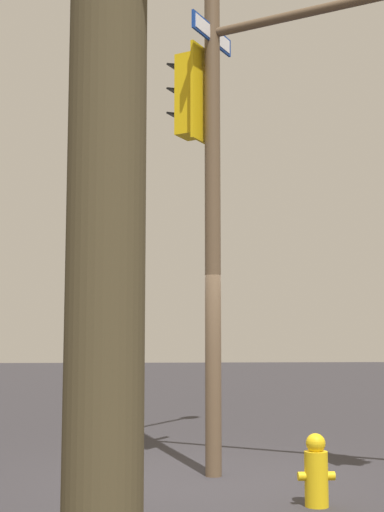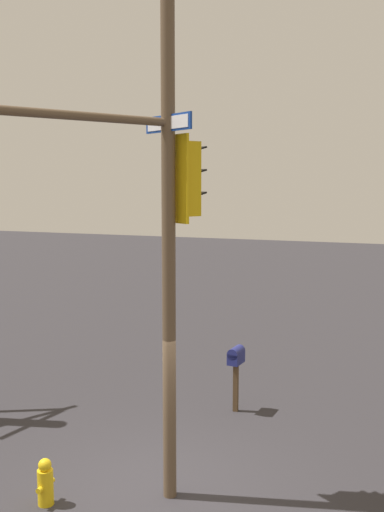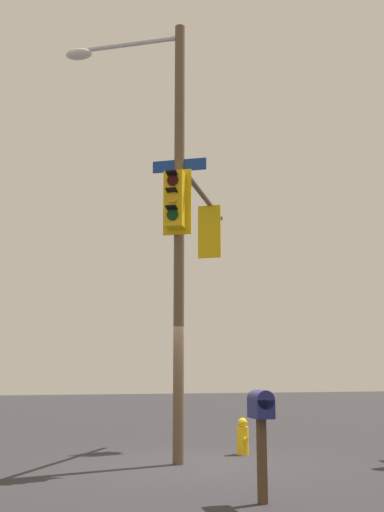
% 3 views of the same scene
% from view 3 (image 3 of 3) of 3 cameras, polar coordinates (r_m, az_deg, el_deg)
% --- Properties ---
extents(ground_plane, '(80.00, 80.00, 0.00)m').
position_cam_3_polar(ground_plane, '(11.75, 0.30, -18.88)').
color(ground_plane, '#2E2B2F').
extents(main_signal_pole_assembly, '(4.31, 4.66, 8.76)m').
position_cam_3_polar(main_signal_pole_assembly, '(12.78, -1.07, 4.61)').
color(main_signal_pole_assembly, brown).
rests_on(main_signal_pole_assembly, ground).
extents(fire_hydrant, '(0.38, 0.24, 0.73)m').
position_cam_3_polar(fire_hydrant, '(13.09, 4.77, -16.52)').
color(fire_hydrant, yellow).
rests_on(fire_hydrant, ground).
extents(mailbox, '(0.46, 0.29, 1.41)m').
position_cam_3_polar(mailbox, '(8.22, 6.47, -14.43)').
color(mailbox, '#4C3823').
rests_on(mailbox, ground).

